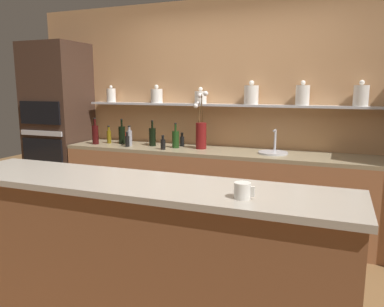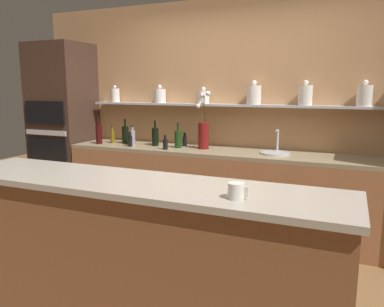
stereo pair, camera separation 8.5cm
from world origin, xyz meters
name	(u,v)px [view 1 (the left image)]	position (x,y,z in m)	size (l,w,h in m)	color
ground_plane	(179,281)	(0.00, 0.00, 0.00)	(12.00, 12.00, 0.00)	brown
back_wall_unit	(232,113)	(0.00, 1.60, 1.30)	(5.20, 0.28, 2.60)	tan
back_counter_unit	(217,190)	(-0.06, 1.24, 0.46)	(3.60, 0.62, 0.92)	#99603D
island_counter	(139,256)	(0.00, -0.65, 0.51)	(2.71, 0.61, 1.02)	brown
oven_tower	(59,128)	(-2.24, 1.24, 1.08)	(0.72, 0.64, 2.16)	#3D281E
flower_vase	(201,131)	(-0.27, 1.27, 1.12)	(0.16, 0.14, 0.65)	maroon
sink_fixture	(273,151)	(0.55, 1.25, 0.94)	(0.31, 0.31, 0.25)	#B7B7BC
bottle_wine_0	(95,134)	(-1.59, 1.12, 1.04)	(0.08, 0.08, 0.32)	#380C0C
bottle_sauce_1	(127,141)	(-1.12, 1.09, 0.99)	(0.05, 0.05, 0.17)	black
bottle_spirit_2	(129,137)	(-1.15, 1.18, 1.02)	(0.06, 0.06, 0.24)	gray
bottle_wine_3	(176,139)	(-0.56, 1.22, 1.02)	(0.08, 0.08, 0.29)	#193814
bottle_sauce_4	(152,138)	(-0.93, 1.35, 1.00)	(0.05, 0.05, 0.19)	#9E4C0A
bottle_sauce_5	(163,144)	(-0.64, 1.06, 0.99)	(0.05, 0.05, 0.16)	black
bottle_wine_6	(122,135)	(-1.31, 1.27, 1.03)	(0.08, 0.08, 0.31)	black
bottle_wine_7	(152,137)	(-0.88, 1.26, 1.03)	(0.08, 0.08, 0.31)	black
bottle_sauce_8	(182,141)	(-0.54, 1.36, 0.99)	(0.05, 0.05, 0.16)	black
bottle_oil_9	(109,136)	(-1.48, 1.24, 1.01)	(0.05, 0.05, 0.22)	brown
bottle_sauce_10	(124,136)	(-1.33, 1.35, 1.00)	(0.05, 0.05, 0.19)	maroon
coffee_mug	(243,191)	(0.72, -0.78, 1.06)	(0.11, 0.09, 0.09)	silver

